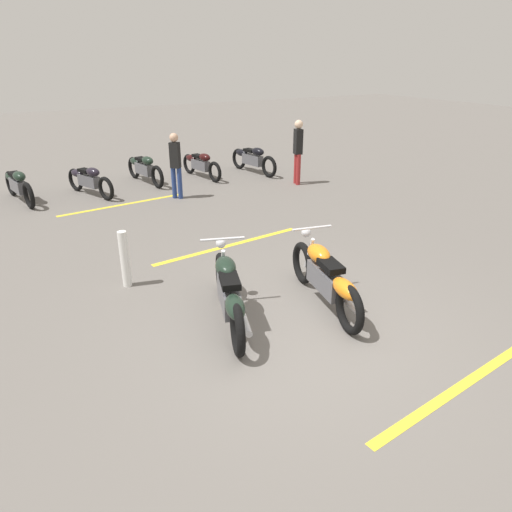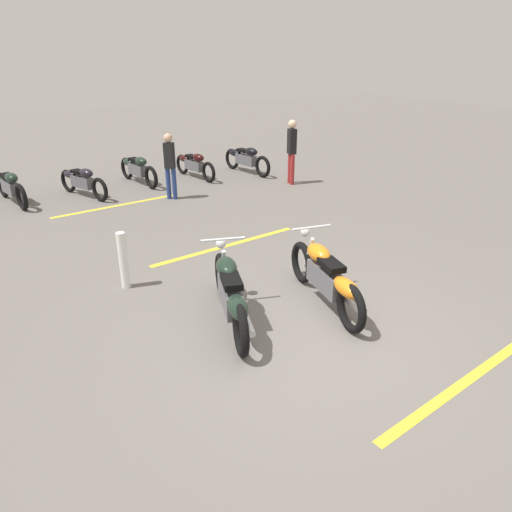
{
  "view_description": "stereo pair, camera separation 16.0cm",
  "coord_description": "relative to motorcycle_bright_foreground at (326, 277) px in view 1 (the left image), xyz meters",
  "views": [
    {
      "loc": [
        -4.16,
        3.21,
        3.38
      ],
      "look_at": [
        1.32,
        0.0,
        0.65
      ],
      "focal_mm": 32.93,
      "sensor_mm": 36.0,
      "label": 1
    },
    {
      "loc": [
        -4.08,
        3.35,
        3.38
      ],
      "look_at": [
        1.32,
        0.0,
        0.65
      ],
      "focal_mm": 32.93,
      "sensor_mm": 36.0,
      "label": 2
    }
  ],
  "objects": [
    {
      "name": "ground_plane",
      "position": [
        -0.52,
        0.69,
        -0.46
      ],
      "size": [
        60.0,
        60.0,
        0.0
      ],
      "primitive_type": "plane",
      "color": "#66605B"
    },
    {
      "name": "motorcycle_bright_foreground",
      "position": [
        0.0,
        0.0,
        0.0
      ],
      "size": [
        2.2,
        0.73,
        1.04
      ],
      "rotation": [
        0.0,
        0.0,
        -0.22
      ],
      "color": "black",
      "rests_on": "ground"
    },
    {
      "name": "motorcycle_dark_foreground",
      "position": [
        0.28,
        1.41,
        0.0
      ],
      "size": [
        2.14,
        0.89,
        1.04
      ],
      "rotation": [
        0.0,
        0.0,
        -0.34
      ],
      "color": "black",
      "rests_on": "ground"
    },
    {
      "name": "motorcycle_row_far_left",
      "position": [
        7.85,
        -3.31,
        -0.02
      ],
      "size": [
        2.13,
        0.44,
        0.8
      ],
      "rotation": [
        0.0,
        0.0,
        3.28
      ],
      "color": "black",
      "rests_on": "ground"
    },
    {
      "name": "motorcycle_row_left",
      "position": [
        8.09,
        -1.67,
        -0.06
      ],
      "size": [
        1.97,
        0.43,
        0.75
      ],
      "rotation": [
        0.0,
        0.0,
        3.29
      ],
      "color": "black",
      "rests_on": "ground"
    },
    {
      "name": "motorcycle_row_center",
      "position": [
        8.33,
        -0.03,
        -0.03
      ],
      "size": [
        2.08,
        0.44,
        0.79
      ],
      "rotation": [
        0.0,
        0.0,
        3.29
      ],
      "color": "black",
      "rests_on": "ground"
    },
    {
      "name": "motorcycle_row_right",
      "position": [
        7.79,
        1.62,
        -0.05
      ],
      "size": [
        1.92,
        0.78,
        0.76
      ],
      "rotation": [
        0.0,
        0.0,
        3.49
      ],
      "color": "black",
      "rests_on": "ground"
    },
    {
      "name": "motorcycle_row_far_right",
      "position": [
        8.09,
        3.25,
        -0.03
      ],
      "size": [
        2.11,
        0.5,
        0.8
      ],
      "rotation": [
        0.0,
        0.0,
        3.32
      ],
      "color": "black",
      "rests_on": "ground"
    },
    {
      "name": "bystander_near_row",
      "position": [
        6.01,
        -3.7,
        0.52
      ],
      "size": [
        0.29,
        0.25,
        1.76
      ],
      "rotation": [
        0.0,
        0.0,
        1.33
      ],
      "color": "maroon",
      "rests_on": "ground"
    },
    {
      "name": "bystander_secondary",
      "position": [
        6.36,
        -0.25,
        0.45
      ],
      "size": [
        0.29,
        0.29,
        1.63
      ],
      "rotation": [
        0.0,
        0.0,
        2.36
      ],
      "color": "navy",
      "rests_on": "ground"
    },
    {
      "name": "bollard_post",
      "position": [
        2.11,
        2.29,
        -0.01
      ],
      "size": [
        0.14,
        0.14,
        0.91
      ],
      "primitive_type": "cylinder",
      "color": "white",
      "rests_on": "ground"
    },
    {
      "name": "parking_stripe_near",
      "position": [
        -2.2,
        -0.28,
        -0.46
      ],
      "size": [
        0.44,
        3.2,
        0.01
      ],
      "primitive_type": "cube",
      "rotation": [
        0.0,
        0.0,
        1.67
      ],
      "color": "yellow",
      "rests_on": "ground"
    },
    {
      "name": "parking_stripe_mid",
      "position": [
        2.8,
        0.11,
        -0.46
      ],
      "size": [
        0.44,
        3.2,
        0.01
      ],
      "primitive_type": "cube",
      "rotation": [
        0.0,
        0.0,
        1.67
      ],
      "color": "yellow",
      "rests_on": "ground"
    },
    {
      "name": "parking_stripe_far",
      "position": [
        6.5,
        1.1,
        -0.46
      ],
      "size": [
        0.44,
        3.2,
        0.01
      ],
      "primitive_type": "cube",
      "rotation": [
        0.0,
        0.0,
        1.67
      ],
      "color": "yellow",
      "rests_on": "ground"
    }
  ]
}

